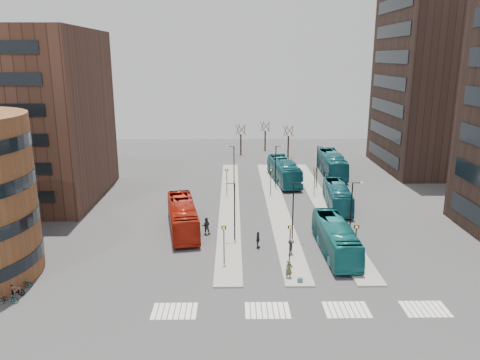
{
  "coord_description": "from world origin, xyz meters",
  "views": [
    {
      "loc": [
        -3.56,
        -27.54,
        18.53
      ],
      "look_at": [
        -2.76,
        23.63,
        5.0
      ],
      "focal_mm": 35.0,
      "sensor_mm": 36.0,
      "label": 1
    }
  ],
  "objects_px": {
    "teal_bus_a": "(336,238)",
    "commuter_a": "(206,226)",
    "bicycle_far": "(21,284)",
    "bicycle_near": "(8,299)",
    "suitcase": "(300,281)",
    "traveller": "(289,270)",
    "commuter_b": "(258,240)",
    "bicycle_mid": "(15,290)",
    "red_bus": "(183,216)",
    "teal_bus_c": "(337,196)",
    "teal_bus_b": "(284,171)",
    "commuter_c": "(290,248)",
    "teal_bus_d": "(332,164)"
  },
  "relations": [
    {
      "from": "traveller",
      "to": "teal_bus_b",
      "type": "bearing_deg",
      "value": 68.26
    },
    {
      "from": "bicycle_mid",
      "to": "teal_bus_a",
      "type": "bearing_deg",
      "value": -69.88
    },
    {
      "from": "red_bus",
      "to": "commuter_b",
      "type": "relative_size",
      "value": 7.0
    },
    {
      "from": "teal_bus_d",
      "to": "teal_bus_c",
      "type": "bearing_deg",
      "value": -97.47
    },
    {
      "from": "teal_bus_a",
      "to": "teal_bus_c",
      "type": "relative_size",
      "value": 1.04
    },
    {
      "from": "commuter_a",
      "to": "bicycle_mid",
      "type": "bearing_deg",
      "value": 39.55
    },
    {
      "from": "teal_bus_a",
      "to": "teal_bus_b",
      "type": "xyz_separation_m",
      "value": [
        -2.19,
        26.6,
        0.16
      ]
    },
    {
      "from": "traveller",
      "to": "bicycle_mid",
      "type": "bearing_deg",
      "value": 170.01
    },
    {
      "from": "commuter_c",
      "to": "commuter_a",
      "type": "bearing_deg",
      "value": -111.08
    },
    {
      "from": "teal_bus_c",
      "to": "bicycle_far",
      "type": "height_order",
      "value": "teal_bus_c"
    },
    {
      "from": "bicycle_mid",
      "to": "bicycle_far",
      "type": "relative_size",
      "value": 0.96
    },
    {
      "from": "teal_bus_a",
      "to": "bicycle_near",
      "type": "relative_size",
      "value": 6.98
    },
    {
      "from": "bicycle_mid",
      "to": "teal_bus_d",
      "type": "bearing_deg",
      "value": -36.79
    },
    {
      "from": "bicycle_mid",
      "to": "commuter_c",
      "type": "bearing_deg",
      "value": -68.23
    },
    {
      "from": "bicycle_near",
      "to": "teal_bus_b",
      "type": "bearing_deg",
      "value": -37.98
    },
    {
      "from": "teal_bus_a",
      "to": "bicycle_far",
      "type": "xyz_separation_m",
      "value": [
        -27.36,
        -6.97,
        -1.14
      ]
    },
    {
      "from": "commuter_c",
      "to": "red_bus",
      "type": "bearing_deg",
      "value": -108.89
    },
    {
      "from": "teal_bus_d",
      "to": "commuter_c",
      "type": "xyz_separation_m",
      "value": [
        -10.47,
        -31.63,
        -1.01
      ]
    },
    {
      "from": "red_bus",
      "to": "bicycle_far",
      "type": "distance_m",
      "value": 17.89
    },
    {
      "from": "bicycle_mid",
      "to": "bicycle_far",
      "type": "distance_m",
      "value": 1.08
    },
    {
      "from": "teal_bus_a",
      "to": "teal_bus_c",
      "type": "bearing_deg",
      "value": 76.18
    },
    {
      "from": "teal_bus_c",
      "to": "commuter_b",
      "type": "bearing_deg",
      "value": -125.33
    },
    {
      "from": "commuter_b",
      "to": "bicycle_mid",
      "type": "height_order",
      "value": "commuter_b"
    },
    {
      "from": "teal_bus_a",
      "to": "commuter_a",
      "type": "relative_size",
      "value": 5.97
    },
    {
      "from": "bicycle_far",
      "to": "teal_bus_a",
      "type": "bearing_deg",
      "value": -98.09
    },
    {
      "from": "bicycle_near",
      "to": "teal_bus_a",
      "type": "bearing_deg",
      "value": -74.11
    },
    {
      "from": "teal_bus_b",
      "to": "bicycle_far",
      "type": "bearing_deg",
      "value": -133.37
    },
    {
      "from": "traveller",
      "to": "commuter_a",
      "type": "distance_m",
      "value": 13.14
    },
    {
      "from": "bicycle_far",
      "to": "suitcase",
      "type": "bearing_deg",
      "value": -110.88
    },
    {
      "from": "bicycle_mid",
      "to": "traveller",
      "type": "bearing_deg",
      "value": -79.81
    },
    {
      "from": "teal_bus_a",
      "to": "bicycle_far",
      "type": "relative_size",
      "value": 7.02
    },
    {
      "from": "red_bus",
      "to": "teal_bus_c",
      "type": "relative_size",
      "value": 1.09
    },
    {
      "from": "red_bus",
      "to": "commuter_b",
      "type": "distance_m",
      "value": 9.46
    },
    {
      "from": "teal_bus_a",
      "to": "commuter_a",
      "type": "height_order",
      "value": "teal_bus_a"
    },
    {
      "from": "commuter_c",
      "to": "bicycle_near",
      "type": "height_order",
      "value": "commuter_c"
    },
    {
      "from": "teal_bus_a",
      "to": "bicycle_far",
      "type": "distance_m",
      "value": 28.26
    },
    {
      "from": "teal_bus_c",
      "to": "commuter_c",
      "type": "bearing_deg",
      "value": -112.97
    },
    {
      "from": "teal_bus_a",
      "to": "traveller",
      "type": "height_order",
      "value": "teal_bus_a"
    },
    {
      "from": "bicycle_near",
      "to": "bicycle_far",
      "type": "bearing_deg",
      "value": -2.98
    },
    {
      "from": "bicycle_far",
      "to": "bicycle_mid",
      "type": "bearing_deg",
      "value": 157.61
    },
    {
      "from": "teal_bus_a",
      "to": "bicycle_near",
      "type": "bearing_deg",
      "value": -161.99
    },
    {
      "from": "commuter_c",
      "to": "bicycle_mid",
      "type": "relative_size",
      "value": 1.02
    },
    {
      "from": "suitcase",
      "to": "bicycle_far",
      "type": "relative_size",
      "value": 0.33
    },
    {
      "from": "teal_bus_b",
      "to": "teal_bus_a",
      "type": "bearing_deg",
      "value": -91.81
    },
    {
      "from": "teal_bus_d",
      "to": "commuter_a",
      "type": "distance_m",
      "value": 32.08
    },
    {
      "from": "traveller",
      "to": "commuter_b",
      "type": "xyz_separation_m",
      "value": [
        -2.29,
        6.9,
        -0.04
      ]
    },
    {
      "from": "teal_bus_b",
      "to": "teal_bus_d",
      "type": "height_order",
      "value": "teal_bus_d"
    },
    {
      "from": "teal_bus_b",
      "to": "commuter_a",
      "type": "height_order",
      "value": "teal_bus_b"
    },
    {
      "from": "suitcase",
      "to": "bicycle_far",
      "type": "bearing_deg",
      "value": -161.94
    },
    {
      "from": "bicycle_far",
      "to": "teal_bus_b",
      "type": "bearing_deg",
      "value": -59.24
    }
  ]
}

